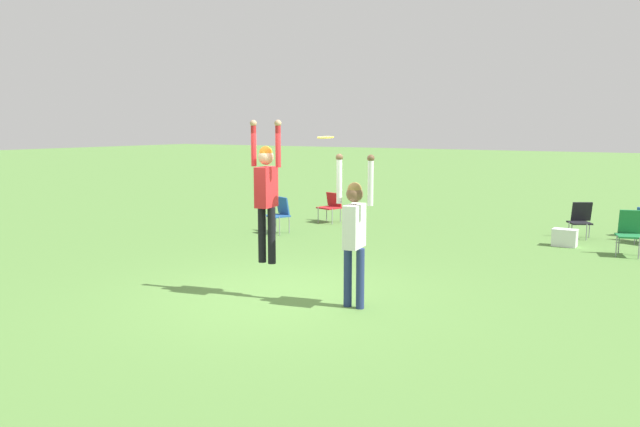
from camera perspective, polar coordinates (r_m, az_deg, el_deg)
The scene contains 9 objects.
ground_plane at distance 9.72m, azimuth -3.51°, elevation -7.55°, with size 120.00×120.00×0.00m, color #56843D.
person_jumping at distance 9.38m, azimuth -4.94°, elevation 2.35°, with size 0.56×0.43×2.16m.
person_defending at distance 8.88m, azimuth 3.16°, elevation -1.22°, with size 0.61×0.48×2.22m.
frisbee at distance 9.11m, azimuth 0.51°, elevation 6.98°, with size 0.25×0.25×0.03m.
camping_chair_0 at distance 16.97m, azimuth 1.03°, elevation 0.80°, with size 0.64×0.68×0.80m.
camping_chair_1 at distance 15.27m, azimuth -3.69°, elevation 0.16°, with size 0.62×0.67×0.88m.
camping_chair_2 at distance 15.84m, azimuth 22.72°, elevation -0.37°, with size 0.63×0.69×0.83m.
camping_chair_3 at distance 14.06m, azimuth 26.51°, elevation -1.33°, with size 0.60×0.65×0.92m.
cooler_box at distance 14.61m, azimuth 21.47°, elevation -2.06°, with size 0.51×0.31×0.38m.
Camera 1 is at (5.45, -7.62, 2.61)m, focal length 35.00 mm.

